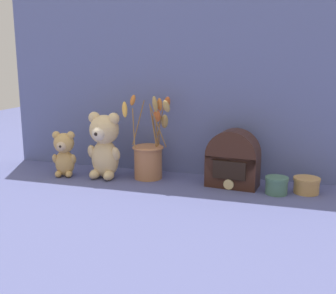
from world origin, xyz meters
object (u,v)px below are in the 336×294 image
teddy_bear_large (104,144)px  vintage_radio (233,161)px  decorative_tin_tall (306,185)px  teddy_bear_medium (64,153)px  decorative_tin_short (276,185)px  flower_vase (149,155)px

teddy_bear_large → vintage_radio: (0.48, 0.03, -0.04)m
vintage_radio → decorative_tin_tall: (0.25, -0.00, -0.06)m
teddy_bear_medium → decorative_tin_tall: size_ratio=1.96×
teddy_bear_medium → decorative_tin_tall: (0.90, 0.05, -0.06)m
teddy_bear_large → decorative_tin_tall: size_ratio=2.81×
vintage_radio → decorative_tin_tall: bearing=-0.8°
teddy_bear_large → decorative_tin_short: teddy_bear_large is taller
decorative_tin_short → flower_vase: bearing=173.8°
vintage_radio → decorative_tin_short: bearing=-15.5°
flower_vase → decorative_tin_tall: size_ratio=3.55×
decorative_tin_tall → decorative_tin_short: decorative_tin_short is taller
decorative_tin_tall → decorative_tin_short: bearing=-157.8°
teddy_bear_large → decorative_tin_tall: teddy_bear_large is taller
teddy_bear_medium → decorative_tin_short: teddy_bear_medium is taller
vintage_radio → teddy_bear_large: bearing=-176.1°
teddy_bear_large → decorative_tin_short: size_ratio=3.24×
flower_vase → decorative_tin_short: 0.48m
flower_vase → decorative_tin_tall: (0.57, -0.01, -0.07)m
decorative_tin_tall → decorative_tin_short: size_ratio=1.15×
decorative_tin_short → teddy_bear_large: bearing=179.1°
vintage_radio → decorative_tin_tall: vintage_radio is taller
vintage_radio → teddy_bear_medium: bearing=-174.9°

